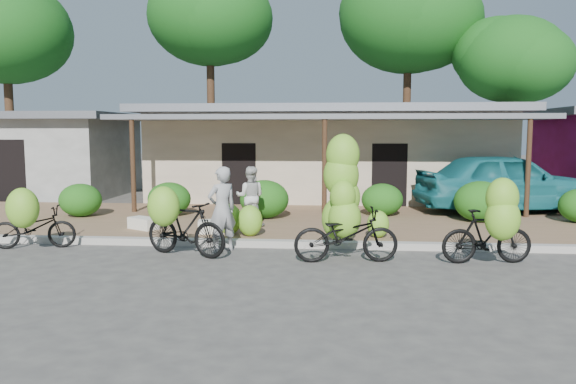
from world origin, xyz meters
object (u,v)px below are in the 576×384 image
object	(u,v)px
bystander	(250,197)
tree_near_right	(506,58)
bike_far_left	(31,223)
bike_center	(344,212)
sack_far	(143,223)
bike_right	(492,228)
teal_van	(506,182)
sack_near	(217,227)
vendor	(222,209)
tree_center_right	(404,16)
bike_left	(182,224)
tree_far_center	(206,14)
tree_back_left	(2,29)

from	to	relation	value
bystander	tree_near_right	bearing A→B (deg)	-131.17
bike_far_left	bike_center	size ratio (longest dim) A/B	0.74
sack_far	bike_right	bearing A→B (deg)	-19.19
teal_van	sack_far	bearing A→B (deg)	99.52
bystander	bike_right	bearing A→B (deg)	146.31
bike_far_left	sack_far	distance (m)	2.64
bike_right	teal_van	size ratio (longest dim) A/B	0.34
sack_near	teal_van	distance (m)	8.76
bike_center	teal_van	xyz separation A→B (m)	(4.78, 6.00, 0.07)
sack_near	vendor	xyz separation A→B (m)	(0.43, -1.45, 0.62)
tree_center_right	sack_near	world-z (taller)	tree_center_right
tree_center_right	teal_van	size ratio (longest dim) A/B	1.94
vendor	bystander	size ratio (longest dim) A/B	1.18
sack_far	bike_left	bearing A→B (deg)	-55.53
tree_far_center	tree_near_right	size ratio (longest dim) A/B	1.38
bike_far_left	bike_center	bearing A→B (deg)	-105.61
tree_near_right	sack_near	distance (m)	16.10
bike_right	sack_far	distance (m)	8.00
tree_center_right	bike_center	distance (m)	17.23
tree_near_right	bike_right	distance (m)	15.31
tree_back_left	vendor	size ratio (longest dim) A/B	4.97
tree_back_left	bike_center	distance (m)	19.54
tree_back_left	tree_near_right	size ratio (longest dim) A/B	1.22
sack_near	vendor	bearing A→B (deg)	-73.40
bike_far_left	bike_center	world-z (taller)	bike_center
bike_left	bike_center	bearing A→B (deg)	-66.24
sack_near	vendor	distance (m)	1.63
tree_back_left	sack_near	xyz separation A→B (m)	(11.26, -10.19, -6.45)
bike_far_left	sack_far	size ratio (longest dim) A/B	2.42
bike_left	bike_right	distance (m)	5.91
bike_right	sack_far	size ratio (longest dim) A/B	2.36
bike_left	bike_center	xyz separation A→B (m)	(3.19, 0.10, 0.27)
tree_center_right	sack_near	distance (m)	16.59
tree_center_right	vendor	world-z (taller)	tree_center_right
bike_center	sack_far	world-z (taller)	bike_center
tree_far_center	bike_right	world-z (taller)	tree_far_center
bike_center	bike_right	size ratio (longest dim) A/B	1.38
tree_near_right	bike_left	xyz separation A→B (m)	(-10.00, -13.72, -4.86)
tree_center_right	tree_near_right	world-z (taller)	tree_center_right
bike_far_left	bike_right	world-z (taller)	bike_right
vendor	bystander	world-z (taller)	vendor
tree_back_left	sack_far	distance (m)	15.04
tree_near_right	sack_near	bearing A→B (deg)	-129.80
sack_far	vendor	bearing A→B (deg)	-37.83
tree_center_right	tree_near_right	xyz separation A→B (m)	(4.00, -2.00, -2.15)
sack_far	sack_near	bearing A→B (deg)	-10.79
tree_near_right	bystander	world-z (taller)	tree_near_right
bike_center	sack_far	xyz separation A→B (m)	(-4.83, 2.28, -0.67)
bike_center	bike_right	distance (m)	2.74
tree_center_right	bystander	bearing A→B (deg)	-111.83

